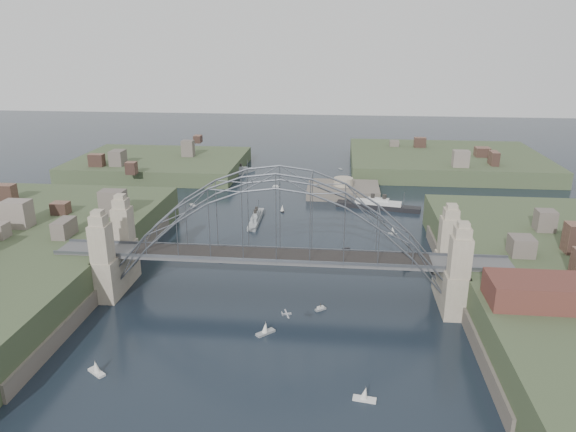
{
  "coord_description": "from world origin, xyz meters",
  "views": [
    {
      "loc": [
        10.9,
        -90.16,
        46.62
      ],
      "look_at": [
        0.0,
        18.0,
        10.0
      ],
      "focal_mm": 33.16,
      "sensor_mm": 36.0,
      "label": 1
    }
  ],
  "objects_px": {
    "bridge": "(278,235)",
    "ocean_liner": "(378,206)",
    "wharf_shed": "(556,292)",
    "naval_cruiser_near": "(256,218)",
    "fort_island": "(343,196)",
    "naval_cruiser_far": "(239,172)"
  },
  "relations": [
    {
      "from": "bridge",
      "to": "ocean_liner",
      "type": "xyz_separation_m",
      "value": [
        22.02,
        56.66,
        -11.42
      ]
    },
    {
      "from": "bridge",
      "to": "wharf_shed",
      "type": "xyz_separation_m",
      "value": [
        44.0,
        -14.0,
        -2.32
      ]
    },
    {
      "from": "naval_cruiser_near",
      "to": "ocean_liner",
      "type": "bearing_deg",
      "value": 23.36
    },
    {
      "from": "fort_island",
      "to": "naval_cruiser_near",
      "type": "xyz_separation_m",
      "value": [
        -23.05,
        -27.62,
        1.11
      ]
    },
    {
      "from": "ocean_liner",
      "to": "wharf_shed",
      "type": "bearing_deg",
      "value": -72.72
    },
    {
      "from": "bridge",
      "to": "fort_island",
      "type": "xyz_separation_m",
      "value": [
        12.0,
        70.0,
        -12.66
      ]
    },
    {
      "from": "wharf_shed",
      "to": "naval_cruiser_far",
      "type": "relative_size",
      "value": 1.5
    },
    {
      "from": "wharf_shed",
      "to": "bridge",
      "type": "bearing_deg",
      "value": 162.35
    },
    {
      "from": "bridge",
      "to": "naval_cruiser_near",
      "type": "xyz_separation_m",
      "value": [
        -11.05,
        42.38,
        -11.56
      ]
    },
    {
      "from": "fort_island",
      "to": "wharf_shed",
      "type": "xyz_separation_m",
      "value": [
        32.0,
        -84.0,
        10.34
      ]
    },
    {
      "from": "wharf_shed",
      "to": "naval_cruiser_far",
      "type": "xyz_separation_m",
      "value": [
        -69.19,
        106.5,
        -9.23
      ]
    },
    {
      "from": "naval_cruiser_far",
      "to": "ocean_liner",
      "type": "xyz_separation_m",
      "value": [
        47.21,
        -35.84,
        0.13
      ]
    },
    {
      "from": "naval_cruiser_far",
      "to": "ocean_liner",
      "type": "distance_m",
      "value": 59.28
    },
    {
      "from": "naval_cruiser_near",
      "to": "naval_cruiser_far",
      "type": "height_order",
      "value": "naval_cruiser_far"
    },
    {
      "from": "bridge",
      "to": "naval_cruiser_far",
      "type": "bearing_deg",
      "value": 105.23
    },
    {
      "from": "fort_island",
      "to": "ocean_liner",
      "type": "height_order",
      "value": "ocean_liner"
    },
    {
      "from": "bridge",
      "to": "ocean_liner",
      "type": "distance_m",
      "value": 61.85
    },
    {
      "from": "fort_island",
      "to": "naval_cruiser_near",
      "type": "distance_m",
      "value": 36.0
    },
    {
      "from": "wharf_shed",
      "to": "fort_island",
      "type": "bearing_deg",
      "value": 110.85
    },
    {
      "from": "fort_island",
      "to": "ocean_liner",
      "type": "xyz_separation_m",
      "value": [
        10.02,
        -13.34,
        1.25
      ]
    },
    {
      "from": "fort_island",
      "to": "naval_cruiser_near",
      "type": "height_order",
      "value": "fort_island"
    },
    {
      "from": "naval_cruiser_near",
      "to": "naval_cruiser_far",
      "type": "relative_size",
      "value": 1.23
    }
  ]
}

